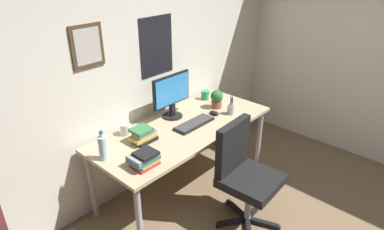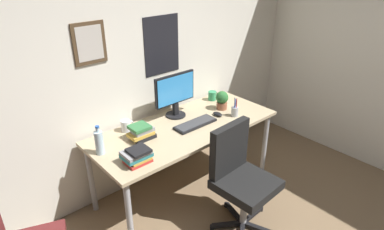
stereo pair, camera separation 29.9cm
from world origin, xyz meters
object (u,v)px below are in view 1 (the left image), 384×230
Objects in this scene: office_chair at (243,170)px; water_bottle at (103,147)px; monitor at (172,94)px; pen_cup at (231,109)px; coffee_mug_far at (205,95)px; book_stack_right at (144,159)px; book_stack_left at (143,135)px; computer_mouse at (214,113)px; keyboard at (194,124)px; coffee_mug_near at (125,129)px; potted_plant at (217,98)px.

office_chair is 1.18m from water_bottle.
monitor is 0.92m from water_bottle.
water_bottle is 1.36m from pen_cup.
office_chair is 0.73m from pen_cup.
book_stack_right is (-1.29, -0.49, 0.01)m from coffee_mug_far.
coffee_mug_far is at bearing 75.30° from pen_cup.
water_bottle is at bearing 177.17° from book_stack_left.
book_stack_left is at bearing -2.83° from water_bottle.
coffee_mug_far is (0.24, 0.32, 0.03)m from computer_mouse.
pen_cup is 0.92× the size of book_stack_right.
keyboard is at bearing -179.90° from computer_mouse.
computer_mouse is 0.91m from coffee_mug_near.
keyboard is 0.63m from coffee_mug_far.
book_stack_left is (-0.47, 0.73, 0.27)m from office_chair.
computer_mouse is 0.55× the size of pen_cup.
keyboard is 3.91× the size of computer_mouse.
potted_plant is 0.98× the size of pen_cup.
keyboard is 1.98× the size of book_stack_right.
water_bottle is 1.29× the size of potted_plant.
pen_cup is (1.33, -0.25, -0.05)m from water_bottle.
office_chair is 1.00m from monitor.
coffee_mug_near is 0.56× the size of book_stack_left.
pen_cup is at bearing -42.47° from computer_mouse.
computer_mouse reaches higher than keyboard.
pen_cup is at bearing -96.72° from potted_plant.
computer_mouse is at bearing 137.53° from pen_cup.
coffee_mug_near is at bearing 68.08° from book_stack_right.
pen_cup is 0.97m from book_stack_left.
book_stack_left is (-0.82, 0.12, 0.04)m from computer_mouse.
water_bottle is 1.16× the size of book_stack_right.
monitor is (0.03, 0.89, 0.45)m from office_chair.
office_chair reaches higher than pen_cup.
water_bottle is at bearing 177.89° from potted_plant.
computer_mouse is at bearing -126.59° from coffee_mug_far.
pen_cup reaches higher than keyboard.
coffee_mug_near is 0.65× the size of potted_plant.
monitor is 1.82× the size of water_bottle.
coffee_mug_far is 0.64× the size of potted_plant.
keyboard is 0.54m from book_stack_left.
office_chair reaches higher than book_stack_right.
book_stack_right is (-0.20, -0.50, 0.01)m from coffee_mug_near.
keyboard is 0.30m from computer_mouse.
water_bottle reaches higher than book_stack_left.
pen_cup reaches higher than book_stack_right.
monitor reaches higher than potted_plant.
coffee_mug_near is at bearing 155.36° from pen_cup.
monitor reaches higher than book_stack_right.
monitor is 3.64× the size of coffee_mug_near.
coffee_mug_far is (0.54, 0.32, 0.04)m from keyboard.
keyboard is at bearing -13.03° from book_stack_left.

